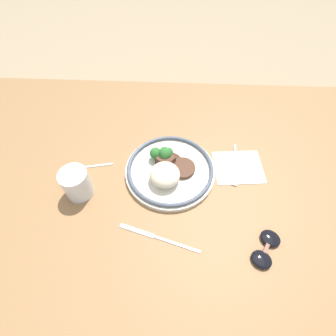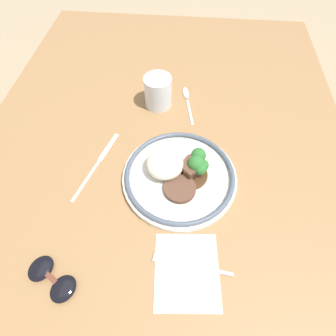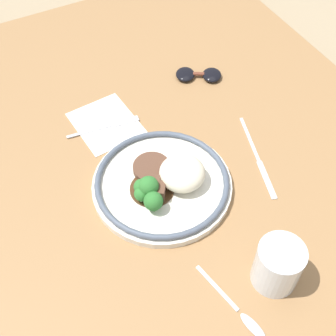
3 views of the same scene
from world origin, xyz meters
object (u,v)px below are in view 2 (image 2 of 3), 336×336
juice_glass (158,93)px  spoon (187,97)px  sunglasses (52,278)px  knife (98,163)px  fork (184,264)px  plate (179,173)px

juice_glass → spoon: bearing=-67.6°
sunglasses → knife: bearing=25.7°
knife → sunglasses: 0.29m
fork → knife: (0.24, 0.24, -0.00)m
knife → juice_glass: bearing=-12.6°
spoon → sunglasses: (-0.56, 0.24, 0.01)m
knife → sunglasses: (-0.29, 0.02, 0.01)m
knife → spoon: size_ratio=1.33×
knife → fork: bearing=-118.1°
plate → spoon: bearing=-0.8°
juice_glass → knife: bearing=150.9°
knife → spoon: 0.35m
sunglasses → plate: bearing=-11.9°
plate → sunglasses: 0.35m
plate → spoon: plate is taller
plate → fork: plate is taller
juice_glass → fork: juice_glass is taller
plate → knife: (0.03, 0.21, -0.02)m
fork → sunglasses: 0.27m
plate → knife: size_ratio=1.27×
fork → plate: bearing=-76.1°
spoon → fork: bearing=171.3°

